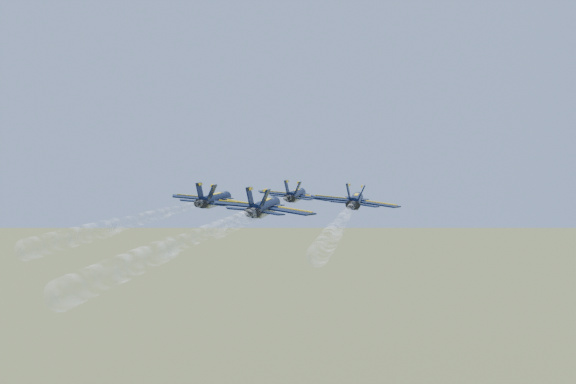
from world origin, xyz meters
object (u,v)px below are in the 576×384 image
(jet_lead, at_px, (296,195))
(jet_right, at_px, (356,200))
(jet_left, at_px, (216,199))
(jet_slot, at_px, (265,207))

(jet_lead, height_order, jet_right, same)
(jet_lead, relative_size, jet_left, 1.00)
(jet_right, distance_m, jet_slot, 17.39)
(jet_left, distance_m, jet_right, 20.09)
(jet_left, xyz_separation_m, jet_slot, (11.48, -12.33, 0.00))
(jet_left, relative_size, jet_slot, 1.00)
(jet_slot, bearing_deg, jet_right, 54.21)
(jet_right, bearing_deg, jet_slot, -125.79)
(jet_right, height_order, jet_slot, same)
(jet_lead, height_order, jet_slot, same)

